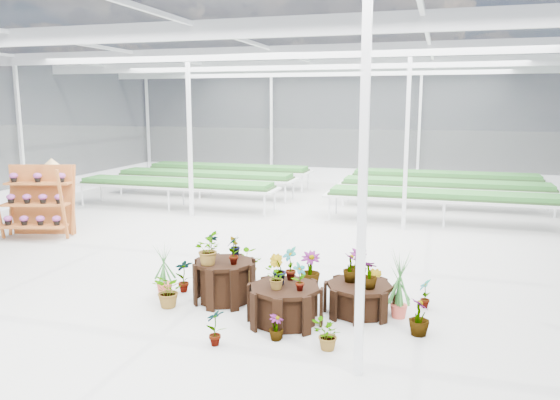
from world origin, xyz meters
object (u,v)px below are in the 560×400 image
(plinth_tall, at_px, (225,281))
(plinth_low, at_px, (359,299))
(shelf_rack, at_px, (36,202))
(bird_table, at_px, (54,195))
(plinth_mid, at_px, (285,305))

(plinth_tall, height_order, plinth_low, plinth_tall)
(shelf_rack, xyz_separation_m, bird_table, (-0.02, 0.67, 0.07))
(bird_table, bearing_deg, plinth_tall, -14.84)
(plinth_tall, xyz_separation_m, bird_table, (-6.04, 3.45, 0.60))
(bird_table, bearing_deg, shelf_rack, -73.04)
(plinth_tall, height_order, shelf_rack, shelf_rack)
(plinth_tall, distance_m, shelf_rack, 6.64)
(plinth_tall, distance_m, plinth_low, 2.20)
(plinth_mid, xyz_separation_m, bird_table, (-7.24, 4.05, 0.65))
(plinth_low, height_order, shelf_rack, shelf_rack)
(plinth_tall, distance_m, plinth_mid, 1.34)
(plinth_mid, relative_size, bird_table, 0.58)
(plinth_mid, bearing_deg, plinth_tall, 153.43)
(plinth_mid, bearing_deg, bird_table, 150.77)
(plinth_mid, bearing_deg, shelf_rack, 154.92)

